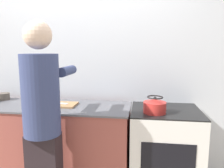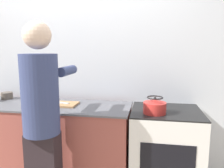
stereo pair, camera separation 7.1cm
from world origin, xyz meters
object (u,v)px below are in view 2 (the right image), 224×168
Objects in this scene: oven at (165,153)px; cutting_board at (61,104)px; person at (42,115)px; knife at (59,102)px; kettle at (155,106)px; bowl_prep at (7,96)px.

cutting_board is at bearing -179.27° from oven.
oven is 0.53× the size of person.
cutting_board is 1.53× the size of knife.
cutting_board reaches higher than oven.
person reaches higher than oven.
oven is 0.53m from kettle.
cutting_board is at bearing 94.82° from person.
kettle is at bearing -6.22° from cutting_board.
kettle reaches higher than cutting_board.
person is 0.48m from cutting_board.
oven is at bearing 11.95° from knife.
oven is at bearing -4.62° from bowl_prep.
cutting_board is (-0.04, 0.48, -0.03)m from person.
kettle is (0.98, -0.12, 0.03)m from knife.
kettle reaches higher than knife.
knife is 1.72× the size of bowl_prep.
kettle is 1.63× the size of bowl_prep.
oven is 1.87m from bowl_prep.
knife is at bearing -11.55° from bowl_prep.
kettle is at bearing -8.87° from bowl_prep.
oven is at bearing 0.73° from cutting_board.
person is 1.00m from bowl_prep.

